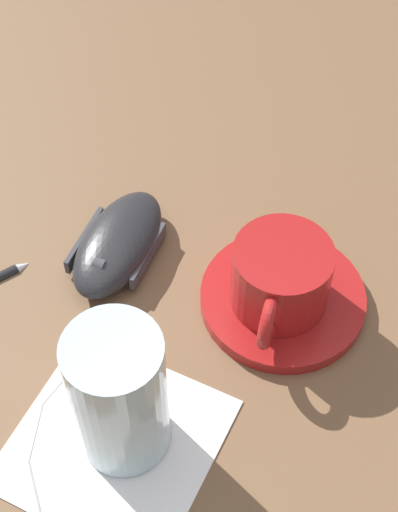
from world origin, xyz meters
TOP-DOWN VIEW (x-y plane):
  - ground_plane at (0.00, 0.00)m, footprint 3.00×3.00m
  - saucer at (0.03, 0.09)m, footprint 0.13×0.13m
  - coffee_cup at (0.03, 0.08)m, footprint 0.08×0.10m
  - computer_mouse at (-0.10, 0.02)m, footprint 0.10×0.13m
  - mouse_cable at (0.02, -0.13)m, footprint 0.19×0.17m
  - napkin_under_glass at (0.03, -0.09)m, footprint 0.18×0.18m
  - drinking_glass at (0.03, -0.08)m, footprint 0.06×0.06m

SIDE VIEW (x-z plane):
  - ground_plane at x=0.00m, z-range 0.00..0.00m
  - napkin_under_glass at x=0.03m, z-range 0.00..0.00m
  - mouse_cable at x=0.02m, z-range 0.00..0.00m
  - saucer at x=0.03m, z-range 0.00..0.01m
  - computer_mouse at x=-0.10m, z-range 0.00..0.03m
  - coffee_cup at x=0.03m, z-range 0.01..0.07m
  - drinking_glass at x=0.03m, z-range 0.00..0.12m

